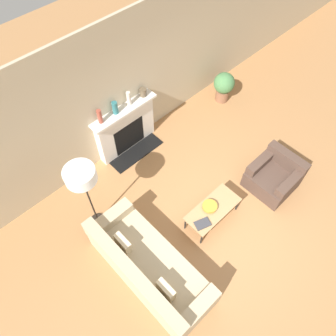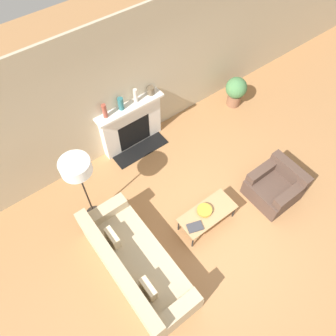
% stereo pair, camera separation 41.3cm
% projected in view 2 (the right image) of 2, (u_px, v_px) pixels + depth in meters
% --- Properties ---
extents(ground_plane, '(18.00, 18.00, 0.00)m').
position_uv_depth(ground_plane, '(220.00, 229.00, 6.07)').
color(ground_plane, '#A87547').
extents(wall_back, '(18.00, 0.06, 2.90)m').
position_uv_depth(wall_back, '(129.00, 86.00, 6.18)').
color(wall_back, '#BCAD8E').
rests_on(wall_back, ground_plane).
extents(fireplace, '(1.47, 0.59, 1.12)m').
position_uv_depth(fireplace, '(132.00, 126.00, 6.81)').
color(fireplace, silver).
rests_on(fireplace, ground_plane).
extents(couch, '(0.92, 2.25, 0.85)m').
position_uv_depth(couch, '(135.00, 265.00, 5.37)').
color(couch, tan).
rests_on(couch, ground_plane).
extents(armchair_near, '(0.85, 0.85, 0.72)m').
position_uv_depth(armchair_near, '(275.00, 187.00, 6.27)').
color(armchair_near, '#4C382D').
rests_on(armchair_near, ground_plane).
extents(coffee_table, '(1.07, 0.48, 0.39)m').
position_uv_depth(coffee_table, '(208.00, 214.00, 5.85)').
color(coffee_table, tan).
rests_on(coffee_table, ground_plane).
extents(bowl, '(0.27, 0.27, 0.07)m').
position_uv_depth(bowl, '(204.00, 210.00, 5.81)').
color(bowl, '#BC8E2D').
rests_on(bowl, coffee_table).
extents(book, '(0.31, 0.25, 0.02)m').
position_uv_depth(book, '(195.00, 227.00, 5.66)').
color(book, '#38383D').
rests_on(book, coffee_table).
extents(floor_lamp, '(0.49, 0.49, 1.67)m').
position_uv_depth(floor_lamp, '(77.00, 170.00, 5.05)').
color(floor_lamp, black).
rests_on(floor_lamp, ground_plane).
extents(mantel_vase_left, '(0.09, 0.09, 0.30)m').
position_uv_depth(mantel_vase_left, '(105.00, 111.00, 6.04)').
color(mantel_vase_left, brown).
rests_on(mantel_vase_left, fireplace).
extents(mantel_vase_center_left, '(0.11, 0.11, 0.26)m').
position_uv_depth(mantel_vase_center_left, '(121.00, 104.00, 6.18)').
color(mantel_vase_center_left, '#28666B').
rests_on(mantel_vase_center_left, fireplace).
extents(mantel_vase_center_right, '(0.08, 0.08, 0.30)m').
position_uv_depth(mantel_vase_center_right, '(135.00, 96.00, 6.28)').
color(mantel_vase_center_right, beige).
rests_on(mantel_vase_center_right, fireplace).
extents(mantel_vase_right, '(0.14, 0.14, 0.16)m').
position_uv_depth(mantel_vase_right, '(151.00, 91.00, 6.46)').
color(mantel_vase_right, brown).
rests_on(mantel_vase_right, fireplace).
extents(potted_plant, '(0.49, 0.49, 0.75)m').
position_uv_depth(potted_plant, '(236.00, 90.00, 7.60)').
color(potted_plant, brown).
rests_on(potted_plant, ground_plane).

